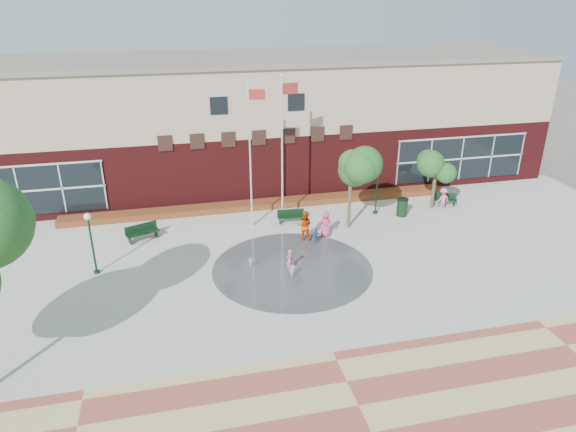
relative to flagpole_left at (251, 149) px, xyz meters
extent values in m
plane|color=#666056|center=(1.12, -8.77, -4.93)|extent=(120.00, 120.00, 0.00)
cube|color=#A8A8A0|center=(1.12, -4.77, -4.93)|extent=(46.00, 18.00, 0.01)
cube|color=#9B4B39|center=(1.12, -15.77, -4.93)|extent=(46.00, 6.00, 0.01)
cylinder|color=#383A3D|center=(1.12, -5.77, -4.93)|extent=(8.40, 8.40, 0.01)
cube|color=#481011|center=(1.12, 8.73, -2.68)|extent=(44.00, 10.00, 4.50)
cube|color=tan|center=(1.12, 8.73, 1.82)|extent=(44.00, 10.00, 4.50)
cube|color=slate|center=(1.12, 8.73, 4.12)|extent=(44.40, 10.40, 0.30)
cube|color=black|center=(-13.88, 3.71, -2.81)|extent=(10.00, 0.12, 3.19)
cube|color=black|center=(16.12, 3.71, -2.81)|extent=(10.00, 0.12, 3.19)
cube|color=black|center=(-1.38, 3.71, 1.87)|extent=(1.10, 0.10, 1.10)
cube|color=black|center=(3.62, 3.71, 1.87)|extent=(1.10, 0.10, 1.10)
cube|color=#9E0915|center=(1.12, 2.83, -4.93)|extent=(26.00, 1.20, 0.40)
cylinder|color=white|center=(-0.05, 0.00, -0.57)|extent=(0.11, 0.11, 8.72)
sphere|color=white|center=(-0.05, 0.00, 3.84)|extent=(0.17, 0.17, 0.17)
cube|color=maroon|center=(0.43, -0.04, 3.15)|extent=(0.95, 0.10, 0.58)
cylinder|color=white|center=(1.93, 0.27, -0.45)|extent=(0.11, 0.11, 8.95)
sphere|color=white|center=(1.93, 0.27, 4.08)|extent=(0.18, 0.18, 0.18)
cube|color=maroon|center=(2.43, 0.38, 3.33)|extent=(1.01, 0.25, 0.63)
cylinder|color=black|center=(-8.83, -3.94, -3.41)|extent=(0.11, 0.11, 3.04)
cylinder|color=black|center=(-8.83, -3.94, -4.86)|extent=(0.32, 0.32, 0.14)
sphere|color=silver|center=(-8.83, -3.94, -1.73)|extent=(0.36, 0.36, 0.36)
cylinder|color=black|center=(8.13, 0.14, -3.42)|extent=(0.11, 0.11, 3.01)
cylinder|color=black|center=(8.13, 0.14, -4.86)|extent=(0.32, 0.32, 0.14)
sphere|color=silver|center=(8.13, 0.14, -1.76)|extent=(0.35, 0.35, 0.35)
cube|color=black|center=(-6.58, -0.51, -4.45)|extent=(1.98, 1.23, 0.06)
cube|color=black|center=(-6.67, -0.30, -4.20)|extent=(1.79, 0.79, 0.48)
cube|color=black|center=(2.40, -0.09, -4.51)|extent=(1.73, 0.61, 0.06)
cube|color=black|center=(2.42, 0.12, -4.29)|extent=(1.70, 0.19, 0.42)
cube|color=black|center=(13.16, 0.38, -4.51)|extent=(1.73, 1.06, 0.06)
cube|color=black|center=(13.24, 0.57, -4.30)|extent=(1.57, 0.68, 0.42)
cylinder|color=black|center=(9.65, -0.61, -4.36)|extent=(0.68, 0.68, 1.14)
cylinder|color=black|center=(9.65, -0.61, -3.77)|extent=(0.73, 0.73, 0.07)
cylinder|color=#423626|center=(5.71, -1.48, -3.33)|extent=(0.22, 0.22, 3.20)
cylinder|color=#423626|center=(12.17, 0.14, -3.61)|extent=(0.23, 0.23, 2.64)
cone|color=white|center=(0.86, -6.76, -4.93)|extent=(0.35, 0.35, 0.68)
cone|color=white|center=(-1.01, -5.26, -4.93)|extent=(0.23, 0.23, 0.51)
imported|color=#DC5881|center=(0.94, -5.90, -4.33)|extent=(0.52, 0.47, 1.20)
imported|color=#CB3F0A|center=(2.62, -2.59, -4.01)|extent=(1.09, 0.98, 1.83)
imported|color=#C3376E|center=(3.96, -2.38, -4.15)|extent=(0.89, 0.73, 1.55)
imported|color=#1D40A1|center=(3.17, -3.15, -4.48)|extent=(0.57, 0.43, 0.89)
imported|color=pink|center=(12.71, -0.24, -4.17)|extent=(1.07, 0.74, 1.52)
camera|label=1|loc=(-4.41, -28.67, 8.42)|focal=32.00mm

